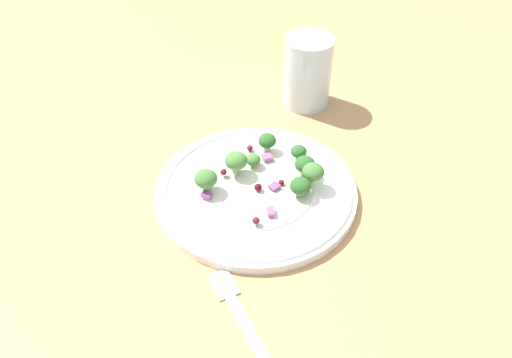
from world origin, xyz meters
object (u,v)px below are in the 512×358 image
Objects in this scene: plate at (256,190)px; broccoli_floret_2 at (236,162)px; broccoli_floret_1 at (299,152)px; water_glass at (307,72)px; fork at (249,330)px; broccoli_floret_0 at (267,141)px.

plate is 8.69× the size of broccoli_floret_2.
plate is 11.83× the size of broccoli_floret_1.
fork is at bearing -171.35° from water_glass.
broccoli_floret_0 is at bearing 15.70° from fork.
plate is at bearing -111.86° from broccoli_floret_2.
water_glass is at bearing 12.75° from broccoli_floret_1.
broccoli_floret_2 is 0.20× the size of fork.
broccoli_floret_2 is (-6.10, 2.10, 0.56)cm from broccoli_floret_0.
fork is (-25.10, -2.62, -2.92)cm from broccoli_floret_1.
broccoli_floret_0 is 27.24cm from fork.
broccoli_floret_1 is 8.52cm from broccoli_floret_2.
plate is 7.69cm from broccoli_floret_1.
fork is (-26.09, -7.33, -2.69)cm from broccoli_floret_0.
broccoli_floret_2 is at bearing 161.01° from broccoli_floret_0.
broccoli_floret_1 is at bearing -167.25° from water_glass.
broccoli_floret_2 reaches higher than plate.
water_glass is (41.22, 6.27, 5.13)cm from fork.
broccoli_floret_2 is at bearing 171.52° from water_glass.
plate is 2.36× the size of water_glass.
broccoli_floret_1 reaches higher than plate.
plate is 10.36× the size of broccoli_floret_0.
broccoli_floret_1 reaches higher than fork.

